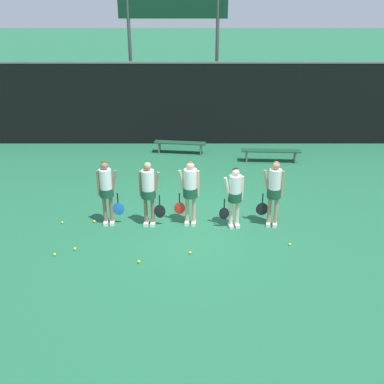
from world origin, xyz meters
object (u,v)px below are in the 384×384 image
object	(u,v)px
bench_far	(181,144)
player_3	(236,193)
tennis_ball_5	(56,254)
player_0	(108,188)
player_4	(275,189)
tennis_ball_1	(64,222)
bench_courtside	(272,152)
tennis_ball_0	(76,249)
tennis_ball_6	(96,221)
player_2	(191,188)
tennis_ball_3	(291,244)
player_1	(150,189)
scoreboard	(175,15)
tennis_ball_2	(191,253)
tennis_ball_4	(140,261)

from	to	relation	value
bench_far	player_3	xyz separation A→B (m)	(1.57, -5.93, 0.59)
bench_far	tennis_ball_5	xyz separation A→B (m)	(-2.79, -7.38, -0.35)
player_0	player_4	distance (m)	4.35
player_4	tennis_ball_1	distance (m)	5.72
bench_courtside	tennis_ball_0	distance (m)	8.42
bench_courtside	tennis_ball_6	distance (m)	7.30
bench_courtside	tennis_ball_6	size ratio (longest dim) A/B	30.65
player_3	tennis_ball_0	size ratio (longest dim) A/B	23.28
player_2	tennis_ball_3	bearing A→B (deg)	-19.17
player_1	player_3	distance (m)	2.23
scoreboard	tennis_ball_6	size ratio (longest dim) A/B	86.42
bench_far	tennis_ball_2	bearing A→B (deg)	-79.54
scoreboard	player_0	xyz separation A→B (m)	(-1.47, -8.43, -3.79)
tennis_ball_2	tennis_ball_0	bearing A→B (deg)	176.48
scoreboard	tennis_ball_5	world-z (taller)	scoreboard
player_1	player_0	bearing A→B (deg)	-177.51
player_2	tennis_ball_3	size ratio (longest dim) A/B	26.78
player_4	tennis_ball_5	world-z (taller)	player_4
tennis_ball_1	player_2	bearing A→B (deg)	-0.18
player_3	tennis_ball_6	distance (m)	3.87
player_1	tennis_ball_4	bearing A→B (deg)	-87.83
player_2	tennis_ball_4	world-z (taller)	player_2
bench_far	tennis_ball_3	xyz separation A→B (m)	(2.88, -6.91, -0.35)
player_2	tennis_ball_1	xyz separation A→B (m)	(-3.45, 0.01, -1.03)
tennis_ball_3	tennis_ball_4	distance (m)	3.72
tennis_ball_1	scoreboard	bearing A→B (deg)	71.95
tennis_ball_3	tennis_ball_4	world-z (taller)	tennis_ball_4
player_4	tennis_ball_5	bearing A→B (deg)	-153.39
tennis_ball_2	player_0	bearing A→B (deg)	144.99
player_2	scoreboard	bearing A→B (deg)	100.32
player_3	bench_courtside	bearing A→B (deg)	61.07
tennis_ball_0	player_2	bearing A→B (deg)	25.78
player_4	tennis_ball_1	size ratio (longest dim) A/B	27.69
bench_far	player_1	world-z (taller)	player_1
tennis_ball_0	tennis_ball_2	size ratio (longest dim) A/B	1.05
player_4	tennis_ball_2	distance (m)	2.80
player_2	player_4	size ratio (longest dim) A/B	0.99
player_3	tennis_ball_2	bearing A→B (deg)	-139.15
bench_courtside	tennis_ball_4	world-z (taller)	bench_courtside
player_1	tennis_ball_0	distance (m)	2.38
tennis_ball_3	player_0	bearing A→B (deg)	166.18
tennis_ball_3	player_1	bearing A→B (deg)	162.92
bench_courtside	scoreboard	bearing A→B (deg)	138.60
player_2	tennis_ball_2	size ratio (longest dim) A/B	26.28
player_1	tennis_ball_0	bearing A→B (deg)	-137.40
tennis_ball_1	tennis_ball_2	size ratio (longest dim) A/B	0.96
player_1	tennis_ball_5	world-z (taller)	player_1
tennis_ball_5	tennis_ball_6	xyz separation A→B (m)	(0.61, 1.67, 0.00)
tennis_ball_6	player_2	bearing A→B (deg)	-1.59
player_3	tennis_ball_5	bearing A→B (deg)	-170.84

